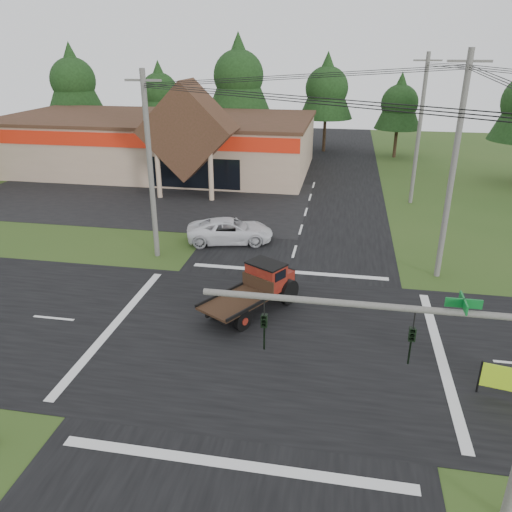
# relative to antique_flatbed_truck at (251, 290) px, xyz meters

# --- Properties ---
(ground) EXTENTS (120.00, 120.00, 0.00)m
(ground) POSITION_rel_antique_flatbed_truck_xyz_m (1.19, -2.30, -1.09)
(ground) COLOR #2E4B1A
(ground) RESTS_ON ground
(road_ns) EXTENTS (12.00, 120.00, 0.02)m
(road_ns) POSITION_rel_antique_flatbed_truck_xyz_m (1.19, -2.30, -1.08)
(road_ns) COLOR black
(road_ns) RESTS_ON ground
(road_ew) EXTENTS (120.00, 12.00, 0.02)m
(road_ew) POSITION_rel_antique_flatbed_truck_xyz_m (1.19, -2.30, -1.08)
(road_ew) COLOR black
(road_ew) RESTS_ON ground
(parking_apron) EXTENTS (28.00, 14.00, 0.02)m
(parking_apron) POSITION_rel_antique_flatbed_truck_xyz_m (-12.81, 16.70, -1.07)
(parking_apron) COLOR black
(parking_apron) RESTS_ON ground
(cvs_building) EXTENTS (30.40, 18.20, 9.19)m
(cvs_building) POSITION_rel_antique_flatbed_truck_xyz_m (-14.51, 27.26, 1.69)
(cvs_building) COLOR tan
(cvs_building) RESTS_ON ground
(traffic_signal_mast) EXTENTS (8.12, 0.24, 7.00)m
(traffic_signal_mast) POSITION_rel_antique_flatbed_truck_xyz_m (7.01, -9.80, 3.34)
(traffic_signal_mast) COLOR #595651
(traffic_signal_mast) RESTS_ON ground
(utility_pole_nw) EXTENTS (2.00, 0.30, 10.50)m
(utility_pole_nw) POSITION_rel_antique_flatbed_truck_xyz_m (-6.81, 5.70, 4.30)
(utility_pole_nw) COLOR #595651
(utility_pole_nw) RESTS_ON ground
(utility_pole_ne) EXTENTS (2.00, 0.30, 11.50)m
(utility_pole_ne) POSITION_rel_antique_flatbed_truck_xyz_m (9.19, 5.70, 4.80)
(utility_pole_ne) COLOR #595651
(utility_pole_ne) RESTS_ON ground
(utility_pole_n) EXTENTS (2.00, 0.30, 11.20)m
(utility_pole_n) POSITION_rel_antique_flatbed_truck_xyz_m (9.19, 19.70, 4.65)
(utility_pole_n) COLOR #595651
(utility_pole_n) RESTS_ON ground
(tree_row_a) EXTENTS (6.72, 6.72, 12.12)m
(tree_row_a) POSITION_rel_antique_flatbed_truck_xyz_m (-28.81, 37.70, 6.96)
(tree_row_a) COLOR #332316
(tree_row_a) RESTS_ON ground
(tree_row_b) EXTENTS (5.60, 5.60, 10.10)m
(tree_row_b) POSITION_rel_antique_flatbed_truck_xyz_m (-18.81, 39.70, 5.62)
(tree_row_b) COLOR #332316
(tree_row_b) RESTS_ON ground
(tree_row_c) EXTENTS (7.28, 7.28, 13.13)m
(tree_row_c) POSITION_rel_antique_flatbed_truck_xyz_m (-8.81, 38.70, 7.63)
(tree_row_c) COLOR #332316
(tree_row_c) RESTS_ON ground
(tree_row_d) EXTENTS (6.16, 6.16, 11.11)m
(tree_row_d) POSITION_rel_antique_flatbed_truck_xyz_m (1.19, 39.70, 6.29)
(tree_row_d) COLOR #332316
(tree_row_d) RESTS_ON ground
(tree_row_e) EXTENTS (5.04, 5.04, 9.09)m
(tree_row_e) POSITION_rel_antique_flatbed_truck_xyz_m (9.19, 37.70, 4.94)
(tree_row_e) COLOR #332316
(tree_row_e) RESTS_ON ground
(antique_flatbed_truck) EXTENTS (4.39, 5.49, 2.18)m
(antique_flatbed_truck) POSITION_rel_antique_flatbed_truck_xyz_m (0.00, 0.00, 0.00)
(antique_flatbed_truck) COLOR #5E100D
(antique_flatbed_truck) RESTS_ON ground
(white_pickup) EXTENTS (5.83, 3.67, 1.50)m
(white_pickup) POSITION_rel_antique_flatbed_truck_xyz_m (-3.03, 8.68, -0.34)
(white_pickup) COLOR white
(white_pickup) RESTS_ON ground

